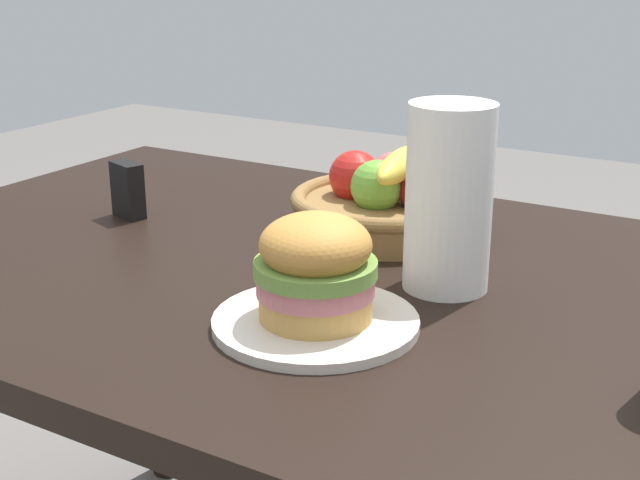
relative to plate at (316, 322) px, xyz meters
The scene contains 6 objects.
dining_table 0.23m from the plate, 122.45° to the left, with size 1.40×0.90×0.75m.
plate is the anchor object (origin of this frame).
sandwich 0.07m from the plate, behind, with size 0.14×0.14×0.12m.
fruit_basket 0.37m from the plate, 104.47° to the left, with size 0.29×0.29×0.14m.
paper_towel_roll 0.24m from the plate, 67.46° to the left, with size 0.11×0.11×0.24m, color white.
napkin_holder 0.53m from the plate, 156.04° to the left, with size 0.06×0.03×0.09m, color black.
Camera 1 is at (0.59, -0.98, 1.18)m, focal length 49.55 mm.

